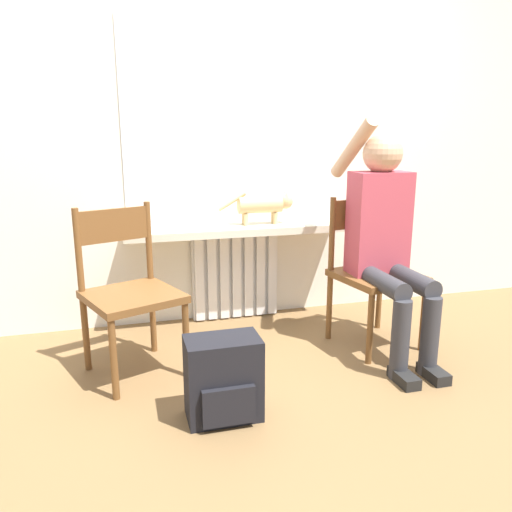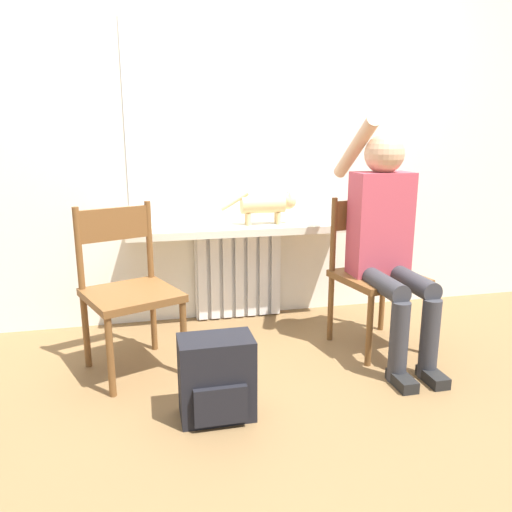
{
  "view_description": "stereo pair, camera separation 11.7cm",
  "coord_description": "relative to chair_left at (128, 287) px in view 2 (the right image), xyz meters",
  "views": [
    {
      "loc": [
        -0.76,
        -2.16,
        1.29
      ],
      "look_at": [
        0.0,
        0.6,
        0.58
      ],
      "focal_mm": 35.0,
      "sensor_mm": 36.0,
      "label": 1
    },
    {
      "loc": [
        -0.65,
        -2.19,
        1.29
      ],
      "look_at": [
        0.0,
        0.6,
        0.58
      ],
      "focal_mm": 35.0,
      "sensor_mm": 36.0,
      "label": 2
    }
  ],
  "objects": [
    {
      "name": "ground_plane",
      "position": [
        0.74,
        -0.49,
        -0.47
      ],
      "size": [
        12.0,
        12.0,
        0.0
      ],
      "primitive_type": "plane",
      "color": "brown"
    },
    {
      "name": "wall_with_window",
      "position": [
        0.74,
        0.74,
        0.88
      ],
      "size": [
        7.0,
        0.06,
        2.7
      ],
      "color": "white",
      "rests_on": "ground_plane"
    },
    {
      "name": "radiator",
      "position": [
        0.74,
        0.66,
        -0.16
      ],
      "size": [
        0.61,
        0.08,
        0.63
      ],
      "color": "white",
      "rests_on": "ground_plane"
    },
    {
      "name": "windowsill",
      "position": [
        0.74,
        0.56,
        0.19
      ],
      "size": [
        1.51,
        0.3,
        0.05
      ],
      "color": "beige",
      "rests_on": "radiator"
    },
    {
      "name": "window_glass",
      "position": [
        0.74,
        0.7,
        0.87
      ],
      "size": [
        1.45,
        0.01,
        1.31
      ],
      "color": "white",
      "rests_on": "windowsill"
    },
    {
      "name": "chair_left",
      "position": [
        0.0,
        0.0,
        0.0
      ],
      "size": [
        0.59,
        0.59,
        0.91
      ],
      "rotation": [
        0.0,
        0.0,
        0.38
      ],
      "color": "brown",
      "rests_on": "ground_plane"
    },
    {
      "name": "chair_right",
      "position": [
        1.46,
        0.0,
        0.0
      ],
      "size": [
        0.53,
        0.53,
        0.91
      ],
      "rotation": [
        0.0,
        0.0,
        0.19
      ],
      "color": "brown",
      "rests_on": "ground_plane"
    },
    {
      "name": "person",
      "position": [
        1.47,
        -0.11,
        0.25
      ],
      "size": [
        0.36,
        1.01,
        1.39
      ],
      "color": "#333338",
      "rests_on": "ground_plane"
    },
    {
      "name": "cat",
      "position": [
        0.93,
        0.57,
        0.35
      ],
      "size": [
        0.52,
        0.11,
        0.23
      ],
      "color": "#DBB77A",
      "rests_on": "windowsill"
    },
    {
      "name": "backpack",
      "position": [
        0.39,
        -0.61,
        -0.28
      ],
      "size": [
        0.34,
        0.24,
        0.39
      ],
      "color": "black",
      "rests_on": "ground_plane"
    }
  ]
}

